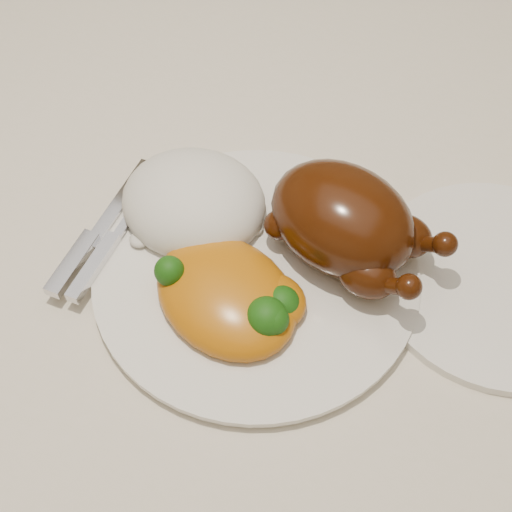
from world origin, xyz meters
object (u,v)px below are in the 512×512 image
at_px(dinner_plate, 256,273).
at_px(roast_chicken, 346,222).
at_px(side_plate, 498,280).
at_px(dining_table, 217,290).

distance_m(dinner_plate, roast_chicken, 0.09).
bearing_deg(side_plate, dining_table, -168.77).
xyz_separation_m(dining_table, dinner_plate, (0.06, -0.03, 0.11)).
xyz_separation_m(dinner_plate, side_plate, (0.19, 0.08, -0.00)).
height_order(dining_table, side_plate, side_plate).
bearing_deg(dining_table, side_plate, 11.23).
bearing_deg(dining_table, dinner_plate, -28.48).
bearing_deg(dinner_plate, roast_chicken, 40.51).
height_order(dining_table, dinner_plate, dinner_plate).
xyz_separation_m(dinner_plate, roast_chicken, (0.06, 0.05, 0.05)).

